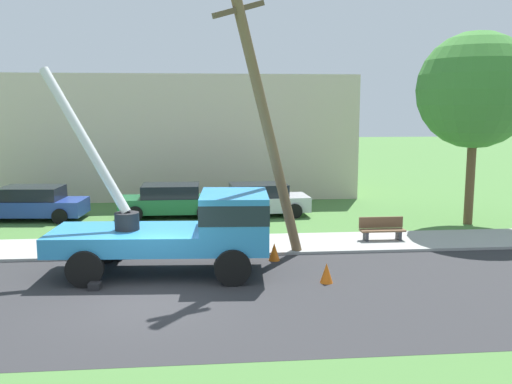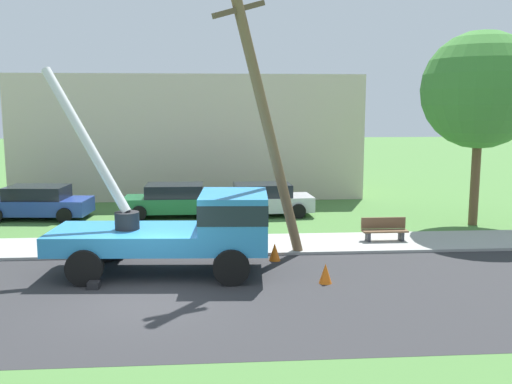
{
  "view_description": "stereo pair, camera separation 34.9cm",
  "coord_description": "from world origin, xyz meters",
  "px_view_note": "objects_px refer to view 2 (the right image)",
  "views": [
    {
      "loc": [
        1.42,
        -13.81,
        4.83
      ],
      "look_at": [
        3.0,
        2.64,
        2.28
      ],
      "focal_mm": 39.44,
      "sensor_mm": 36.0,
      "label": 1
    },
    {
      "loc": [
        1.77,
        -13.84,
        4.83
      ],
      "look_at": [
        3.0,
        2.64,
        2.28
      ],
      "focal_mm": 39.44,
      "sensor_mm": 36.0,
      "label": 2
    }
  ],
  "objects_px": {
    "traffic_cone_ahead": "(325,273)",
    "roadside_tree_near": "(480,90)",
    "utility_truck": "(189,225)",
    "leaning_utility_pole": "(266,118)",
    "park_bench": "(384,230)",
    "parked_sedan_silver": "(262,199)",
    "traffic_cone_curbside": "(275,252)",
    "parked_sedan_blue": "(38,202)",
    "parked_sedan_green": "(175,200)"
  },
  "relations": [
    {
      "from": "traffic_cone_ahead",
      "to": "roadside_tree_near",
      "type": "xyz_separation_m",
      "value": [
        7.54,
        7.16,
        5.15
      ]
    },
    {
      "from": "utility_truck",
      "to": "traffic_cone_ahead",
      "type": "distance_m",
      "value": 4.14
    },
    {
      "from": "leaning_utility_pole",
      "to": "park_bench",
      "type": "height_order",
      "value": "leaning_utility_pole"
    },
    {
      "from": "utility_truck",
      "to": "leaning_utility_pole",
      "type": "height_order",
      "value": "leaning_utility_pole"
    },
    {
      "from": "leaning_utility_pole",
      "to": "parked_sedan_silver",
      "type": "distance_m",
      "value": 8.18
    },
    {
      "from": "traffic_cone_ahead",
      "to": "traffic_cone_curbside",
      "type": "height_order",
      "value": "same"
    },
    {
      "from": "utility_truck",
      "to": "roadside_tree_near",
      "type": "relative_size",
      "value": 0.87
    },
    {
      "from": "parked_sedan_blue",
      "to": "parked_sedan_silver",
      "type": "height_order",
      "value": "same"
    },
    {
      "from": "traffic_cone_ahead",
      "to": "parked_sedan_blue",
      "type": "distance_m",
      "value": 14.42
    },
    {
      "from": "utility_truck",
      "to": "parked_sedan_silver",
      "type": "height_order",
      "value": "utility_truck"
    },
    {
      "from": "leaning_utility_pole",
      "to": "roadside_tree_near",
      "type": "bearing_deg",
      "value": 27.33
    },
    {
      "from": "parked_sedan_blue",
      "to": "roadside_tree_near",
      "type": "height_order",
      "value": "roadside_tree_near"
    },
    {
      "from": "traffic_cone_curbside",
      "to": "utility_truck",
      "type": "bearing_deg",
      "value": -157.89
    },
    {
      "from": "traffic_cone_curbside",
      "to": "parked_sedan_green",
      "type": "height_order",
      "value": "parked_sedan_green"
    },
    {
      "from": "traffic_cone_ahead",
      "to": "parked_sedan_green",
      "type": "bearing_deg",
      "value": 115.71
    },
    {
      "from": "traffic_cone_curbside",
      "to": "park_bench",
      "type": "relative_size",
      "value": 0.35
    },
    {
      "from": "park_bench",
      "to": "parked_sedan_silver",
      "type": "bearing_deg",
      "value": 125.68
    },
    {
      "from": "parked_sedan_blue",
      "to": "parked_sedan_silver",
      "type": "xyz_separation_m",
      "value": [
        9.7,
        0.02,
        0.0
      ]
    },
    {
      "from": "parked_sedan_blue",
      "to": "parked_sedan_green",
      "type": "bearing_deg",
      "value": 1.14
    },
    {
      "from": "roadside_tree_near",
      "to": "parked_sedan_silver",
      "type": "bearing_deg",
      "value": 162.7
    },
    {
      "from": "roadside_tree_near",
      "to": "leaning_utility_pole",
      "type": "bearing_deg",
      "value": -152.67
    },
    {
      "from": "utility_truck",
      "to": "traffic_cone_curbside",
      "type": "distance_m",
      "value": 3.03
    },
    {
      "from": "utility_truck",
      "to": "park_bench",
      "type": "bearing_deg",
      "value": 24.44
    },
    {
      "from": "traffic_cone_ahead",
      "to": "parked_sedan_silver",
      "type": "relative_size",
      "value": 0.12
    },
    {
      "from": "traffic_cone_curbside",
      "to": "parked_sedan_silver",
      "type": "xyz_separation_m",
      "value": [
        0.24,
        7.4,
        0.43
      ]
    },
    {
      "from": "utility_truck",
      "to": "park_bench",
      "type": "distance_m",
      "value": 7.45
    },
    {
      "from": "traffic_cone_ahead",
      "to": "parked_sedan_green",
      "type": "xyz_separation_m",
      "value": [
        -4.76,
        9.88,
        0.43
      ]
    },
    {
      "from": "roadside_tree_near",
      "to": "utility_truck",
      "type": "bearing_deg",
      "value": -152.67
    },
    {
      "from": "parked_sedan_silver",
      "to": "traffic_cone_ahead",
      "type": "bearing_deg",
      "value": -84.73
    },
    {
      "from": "roadside_tree_near",
      "to": "parked_sedan_blue",
      "type": "bearing_deg",
      "value": 171.83
    },
    {
      "from": "traffic_cone_ahead",
      "to": "traffic_cone_curbside",
      "type": "xyz_separation_m",
      "value": [
        -1.14,
        2.38,
        0.0
      ]
    },
    {
      "from": "parked_sedan_silver",
      "to": "roadside_tree_near",
      "type": "height_order",
      "value": "roadside_tree_near"
    },
    {
      "from": "traffic_cone_ahead",
      "to": "park_bench",
      "type": "bearing_deg",
      "value": 55.81
    },
    {
      "from": "parked_sedan_silver",
      "to": "roadside_tree_near",
      "type": "bearing_deg",
      "value": -17.3
    },
    {
      "from": "leaning_utility_pole",
      "to": "traffic_cone_ahead",
      "type": "bearing_deg",
      "value": -60.52
    },
    {
      "from": "traffic_cone_curbside",
      "to": "parked_sedan_green",
      "type": "xyz_separation_m",
      "value": [
        -3.61,
        7.5,
        0.43
      ]
    },
    {
      "from": "leaning_utility_pole",
      "to": "parked_sedan_silver",
      "type": "height_order",
      "value": "leaning_utility_pole"
    },
    {
      "from": "parked_sedan_green",
      "to": "park_bench",
      "type": "height_order",
      "value": "parked_sedan_green"
    },
    {
      "from": "leaning_utility_pole",
      "to": "parked_sedan_blue",
      "type": "distance_m",
      "value": 12.27
    },
    {
      "from": "park_bench",
      "to": "parked_sedan_green",
      "type": "bearing_deg",
      "value": 144.59
    },
    {
      "from": "traffic_cone_curbside",
      "to": "leaning_utility_pole",
      "type": "bearing_deg",
      "value": 153.3
    },
    {
      "from": "parked_sedan_blue",
      "to": "parked_sedan_silver",
      "type": "relative_size",
      "value": 1.01
    },
    {
      "from": "leaning_utility_pole",
      "to": "traffic_cone_curbside",
      "type": "relative_size",
      "value": 15.52
    },
    {
      "from": "traffic_cone_curbside",
      "to": "parked_sedan_green",
      "type": "relative_size",
      "value": 0.13
    },
    {
      "from": "parked_sedan_green",
      "to": "roadside_tree_near",
      "type": "relative_size",
      "value": 0.57
    },
    {
      "from": "leaning_utility_pole",
      "to": "roadside_tree_near",
      "type": "relative_size",
      "value": 1.12
    },
    {
      "from": "parked_sedan_blue",
      "to": "park_bench",
      "type": "xyz_separation_m",
      "value": [
        13.58,
        -5.38,
        -0.25
      ]
    },
    {
      "from": "traffic_cone_ahead",
      "to": "parked_sedan_blue",
      "type": "bearing_deg",
      "value": 137.37
    },
    {
      "from": "leaning_utility_pole",
      "to": "parked_sedan_green",
      "type": "xyz_separation_m",
      "value": [
        -3.33,
        7.35,
        -3.74
      ]
    },
    {
      "from": "utility_truck",
      "to": "traffic_cone_curbside",
      "type": "xyz_separation_m",
      "value": [
        2.61,
        1.06,
        -1.13
      ]
    }
  ]
}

